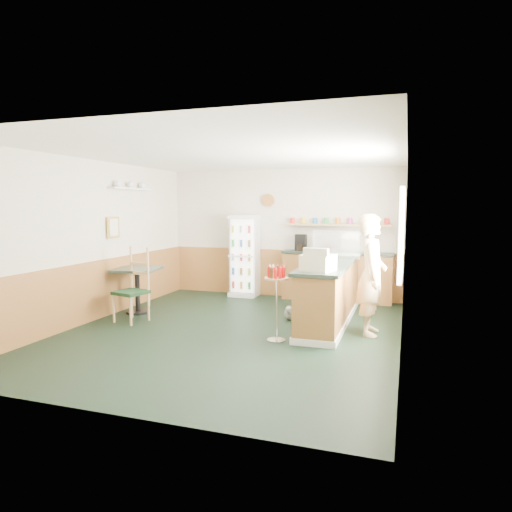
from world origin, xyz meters
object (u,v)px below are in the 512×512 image
at_px(display_case, 337,244).
at_px(cash_register, 318,263).
at_px(condiment_stand, 276,290).
at_px(drinks_fridge, 245,256).
at_px(cafe_chair, 134,282).
at_px(cafe_table, 137,281).
at_px(shopkeeper, 371,275).

xyz_separation_m(display_case, cash_register, (0.00, -1.83, -0.12)).
bearing_deg(cash_register, condiment_stand, -146.28).
bearing_deg(drinks_fridge, cafe_chair, -111.75).
distance_m(display_case, condiment_stand, 2.17).
relative_size(display_case, cafe_table, 0.96).
bearing_deg(cash_register, cafe_table, -178.08).
xyz_separation_m(cash_register, cafe_chair, (-3.16, 0.18, -0.48)).
xyz_separation_m(drinks_fridge, cafe_table, (-1.29, -2.14, -0.29)).
bearing_deg(cafe_table, cafe_chair, -62.70).
height_order(shopkeeper, cafe_table, shopkeeper).
bearing_deg(display_case, drinks_fridge, 155.37).
height_order(cash_register, cafe_table, cash_register).
bearing_deg(cafe_table, shopkeeper, -1.39).
bearing_deg(shopkeeper, drinks_fridge, 47.08).
relative_size(condiment_stand, cafe_chair, 0.86).
height_order(cafe_table, cafe_chair, cafe_chair).
distance_m(drinks_fridge, condiment_stand, 3.39).
bearing_deg(shopkeeper, cafe_chair, 91.13).
bearing_deg(cafe_table, condiment_stand, -16.93).
distance_m(condiment_stand, cafe_chair, 2.63).
distance_m(drinks_fridge, cash_register, 3.52).
xyz_separation_m(display_case, condiment_stand, (-0.55, -2.04, -0.51)).
relative_size(drinks_fridge, cafe_chair, 1.40).
bearing_deg(drinks_fridge, cafe_table, -120.98).
bearing_deg(display_case, cafe_chair, -152.48).
height_order(drinks_fridge, cafe_chair, drinks_fridge).
height_order(display_case, shopkeeper, shopkeeper).
relative_size(drinks_fridge, display_case, 2.08).
height_order(drinks_fridge, cafe_table, drinks_fridge).
relative_size(display_case, shopkeeper, 0.46).
bearing_deg(shopkeeper, cafe_table, 84.23).
bearing_deg(cash_register, display_case, 102.84).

